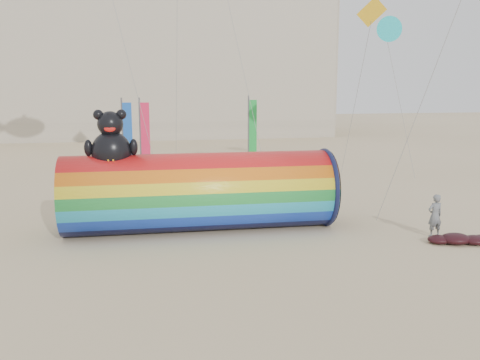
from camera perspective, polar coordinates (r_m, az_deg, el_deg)
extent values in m
plane|color=#CCB58C|center=(19.87, -0.66, -7.65)|extent=(160.00, 160.00, 0.00)
cube|color=#B7AD99|center=(65.35, -18.46, 13.31)|extent=(60.00, 15.00, 20.00)
cube|color=#28303D|center=(57.92, -19.56, 14.17)|extent=(59.50, 0.12, 17.00)
cylinder|color=red|center=(22.44, -4.32, -1.26)|extent=(11.16, 3.26, 3.26)
torus|color=#0F1438|center=(23.61, 9.01, -0.77)|extent=(0.22, 3.41, 3.41)
cylinder|color=black|center=(23.65, 9.30, -0.76)|extent=(0.06, 3.22, 3.22)
ellipsoid|color=black|center=(22.08, -13.55, 2.94)|extent=(1.59, 1.42, 1.67)
ellipsoid|color=yellow|center=(21.59, -13.62, 2.52)|extent=(0.82, 0.36, 0.72)
sphere|color=black|center=(21.97, -13.68, 5.83)|extent=(1.02, 1.02, 1.02)
sphere|color=black|center=(21.98, -14.89, 6.75)|extent=(0.41, 0.41, 0.41)
sphere|color=black|center=(21.92, -12.55, 6.84)|extent=(0.41, 0.41, 0.41)
ellipsoid|color=red|center=(21.56, -13.73, 5.37)|extent=(0.45, 0.16, 0.29)
ellipsoid|color=black|center=(22.04, -15.88, 3.30)|extent=(0.33, 0.33, 0.67)
ellipsoid|color=black|center=(21.93, -11.28, 3.47)|extent=(0.33, 0.33, 0.67)
imported|color=slate|center=(22.87, 20.08, -3.59)|extent=(0.68, 0.49, 1.75)
ellipsoid|color=#3A0A11|center=(22.35, 22.02, -5.82)|extent=(1.17, 0.99, 0.41)
ellipsoid|color=#3A0A11|center=(22.57, 23.80, -5.88)|extent=(0.99, 0.84, 0.34)
ellipsoid|color=#3A0A11|center=(22.18, 20.49, -5.96)|extent=(0.91, 0.77, 0.32)
ellipsoid|color=#3A0A11|center=(22.85, 22.12, -5.66)|extent=(0.78, 0.66, 0.27)
cylinder|color=#59595E|center=(34.08, -12.38, 4.21)|extent=(0.10, 0.10, 5.20)
cube|color=blue|center=(34.06, -11.86, 4.31)|extent=(0.56, 0.06, 4.50)
cylinder|color=#59595E|center=(33.87, -10.57, 4.23)|extent=(0.10, 0.10, 5.20)
cube|color=#E5204B|center=(33.86, -10.05, 4.33)|extent=(0.56, 0.06, 4.50)
cylinder|color=#59595E|center=(38.08, 0.91, 5.08)|extent=(0.10, 0.10, 5.20)
cube|color=green|center=(38.14, 1.37, 5.17)|extent=(0.56, 0.06, 4.50)
cube|color=yellow|center=(28.22, 13.87, 17.01)|extent=(0.86, 0.06, 1.20)
cone|color=#1AC6D2|center=(33.57, 15.38, 15.17)|extent=(1.46, 1.46, 1.31)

